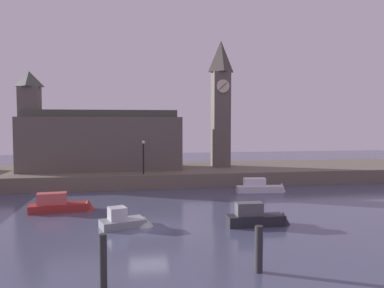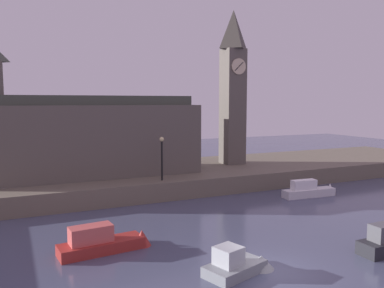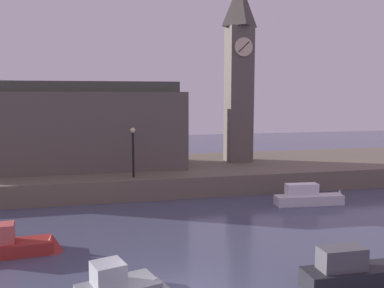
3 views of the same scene
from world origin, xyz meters
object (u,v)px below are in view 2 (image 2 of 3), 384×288
at_px(clock_tower, 233,85).
at_px(boat_dinghy_red, 109,242).
at_px(streetlamp, 162,153).
at_px(boat_cruiser_grey, 242,264).
at_px(parliament_hall, 87,136).
at_px(boat_ferry_white, 312,190).

bearing_deg(clock_tower, boat_dinghy_red, -137.52).
xyz_separation_m(streetlamp, boat_cruiser_grey, (-1.55, -14.64, -3.32)).
bearing_deg(streetlamp, boat_dinghy_red, -124.47).
bearing_deg(parliament_hall, clock_tower, 2.61).
relative_size(boat_dinghy_red, boat_ferry_white, 1.01).
relative_size(clock_tower, parliament_hall, 0.86).
distance_m(streetlamp, boat_dinghy_red, 11.89).
bearing_deg(streetlamp, parliament_hall, 137.58).
relative_size(boat_cruiser_grey, boat_ferry_white, 0.76).
bearing_deg(parliament_hall, boat_dinghy_red, -95.65).
bearing_deg(boat_cruiser_grey, boat_dinghy_red, 133.43).
bearing_deg(boat_cruiser_grey, streetlamp, 83.96).
distance_m(boat_dinghy_red, boat_cruiser_grey, 7.17).
distance_m(boat_dinghy_red, boat_ferry_white, 18.70).
height_order(streetlamp, boat_ferry_white, streetlamp).
relative_size(parliament_hall, streetlamp, 5.10).
height_order(clock_tower, boat_dinghy_red, clock_tower).
height_order(clock_tower, boat_cruiser_grey, clock_tower).
distance_m(parliament_hall, boat_cruiser_grey, 20.12).
bearing_deg(boat_cruiser_grey, parliament_hall, 100.39).
xyz_separation_m(parliament_hall, boat_ferry_white, (16.62, -9.08, -4.43)).
xyz_separation_m(clock_tower, boat_cruiser_grey, (-11.17, -19.95, -9.06)).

